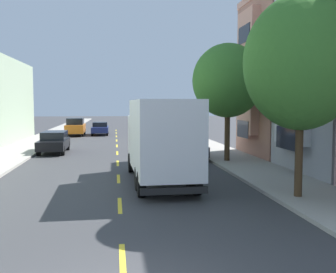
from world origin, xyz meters
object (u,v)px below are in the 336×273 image
at_px(parked_suv_orange, 75,127).
at_px(moving_navy_sedan, 100,128).
at_px(delivery_box_truck, 161,137).
at_px(street_tree_second, 228,81).
at_px(parked_hatchback_forest, 144,122).
at_px(parked_wagon_charcoal, 188,146).
at_px(street_tree_nearest, 301,63).
at_px(parked_suv_champagne, 152,124).
at_px(parked_wagon_black, 54,141).

height_order(parked_suv_orange, moving_navy_sedan, parked_suv_orange).
distance_m(delivery_box_truck, moving_navy_sedan, 29.06).
bearing_deg(street_tree_second, parked_suv_orange, 115.88).
bearing_deg(parked_hatchback_forest, moving_navy_sedan, -111.66).
bearing_deg(moving_navy_sedan, parked_wagon_charcoal, -73.65).
bearing_deg(moving_navy_sedan, street_tree_nearest, -75.81).
xyz_separation_m(street_tree_second, delivery_box_truck, (-4.59, -5.78, -2.79)).
bearing_deg(street_tree_nearest, parked_wagon_charcoal, 100.06).
relative_size(parked_suv_champagne, moving_navy_sedan, 1.07).
height_order(parked_suv_champagne, parked_hatchback_forest, parked_suv_champagne).
bearing_deg(parked_wagon_black, street_tree_second, -30.93).
xyz_separation_m(delivery_box_truck, parked_hatchback_forest, (2.50, 44.18, -1.27)).
distance_m(parked_wagon_black, moving_navy_sedan, 16.73).
xyz_separation_m(parked_suv_orange, moving_navy_sedan, (2.65, 0.66, -0.24)).
xyz_separation_m(parked_suv_champagne, moving_navy_sedan, (-6.25, -4.96, -0.24)).
xyz_separation_m(delivery_box_truck, parked_suv_champagne, (2.65, 33.77, -1.04)).
xyz_separation_m(street_tree_nearest, parked_hatchback_forest, (-2.09, 47.79, -4.16)).
distance_m(street_tree_nearest, parked_wagon_black, 19.69).
relative_size(street_tree_second, parked_wagon_black, 1.45).
height_order(street_tree_nearest, delivery_box_truck, street_tree_nearest).
bearing_deg(parked_wagon_charcoal, moving_navy_sedan, 106.35).
relative_size(parked_suv_champagne, parked_wagon_charcoal, 1.02).
bearing_deg(parked_suv_orange, parked_wagon_black, -90.02).
relative_size(delivery_box_truck, moving_navy_sedan, 1.72).
distance_m(parked_wagon_charcoal, moving_navy_sedan, 21.99).
xyz_separation_m(delivery_box_truck, moving_navy_sedan, (-3.61, 28.81, -1.27)).
xyz_separation_m(street_tree_nearest, parked_suv_champagne, (-1.95, 37.38, -3.93)).
distance_m(street_tree_nearest, parked_hatchback_forest, 48.02).
relative_size(parked_hatchback_forest, moving_navy_sedan, 0.90).
relative_size(parked_suv_champagne, parked_hatchback_forest, 1.19).
height_order(parked_wagon_black, parked_suv_champagne, parked_suv_champagne).
distance_m(street_tree_nearest, parked_wagon_charcoal, 12.21).
relative_size(street_tree_nearest, moving_navy_sedan, 1.60).
xyz_separation_m(parked_suv_champagne, parked_hatchback_forest, (-0.15, 10.41, -0.23)).
bearing_deg(parked_suv_orange, parked_hatchback_forest, 61.36).
relative_size(street_tree_second, delivery_box_truck, 0.88).
distance_m(street_tree_nearest, parked_suv_orange, 33.79).
height_order(delivery_box_truck, parked_wagon_black, delivery_box_truck).
xyz_separation_m(delivery_box_truck, parked_wagon_charcoal, (2.58, 7.71, -1.22)).
bearing_deg(street_tree_nearest, delivery_box_truck, 141.82).
relative_size(parked_wagon_black, moving_navy_sedan, 1.05).
distance_m(delivery_box_truck, parked_wagon_black, 13.85).
height_order(street_tree_nearest, street_tree_second, street_tree_nearest).
relative_size(street_tree_nearest, street_tree_second, 1.05).
xyz_separation_m(delivery_box_truck, parked_wagon_black, (-6.26, 12.29, -1.22)).
distance_m(parked_wagon_charcoal, parked_hatchback_forest, 36.47).
bearing_deg(street_tree_second, moving_navy_sedan, 109.60).
xyz_separation_m(parked_suv_orange, parked_wagon_charcoal, (8.84, -20.44, -0.18)).
relative_size(delivery_box_truck, parked_wagon_charcoal, 1.64).
bearing_deg(delivery_box_truck, parked_hatchback_forest, 86.76).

